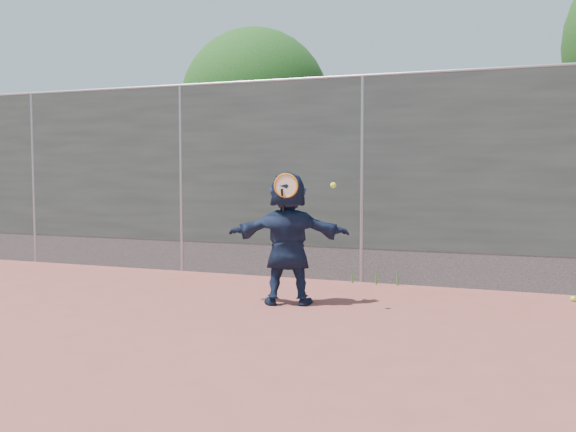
% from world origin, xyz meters
% --- Properties ---
extents(ground, '(80.00, 80.00, 0.00)m').
position_xyz_m(ground, '(0.00, 0.00, 0.00)').
color(ground, '#9E4C42').
rests_on(ground, ground).
extents(player, '(1.58, 0.89, 1.62)m').
position_xyz_m(player, '(-0.46, 1.65, 0.81)').
color(player, '#16223D').
rests_on(player, ground).
extents(ball_ground, '(0.07, 0.07, 0.07)m').
position_xyz_m(ball_ground, '(2.83, 3.05, 0.03)').
color(ball_ground, '#D0F636').
rests_on(ball_ground, ground).
extents(fence, '(20.00, 0.06, 3.03)m').
position_xyz_m(fence, '(-0.00, 3.50, 1.58)').
color(fence, '#38423D').
rests_on(fence, ground).
extents(swing_action, '(0.77, 0.15, 0.51)m').
position_xyz_m(swing_action, '(-0.35, 1.45, 1.44)').
color(swing_action, orange).
rests_on(swing_action, ground).
extents(tree_left, '(3.15, 3.00, 4.53)m').
position_xyz_m(tree_left, '(-2.85, 6.55, 2.94)').
color(tree_left, '#382314').
rests_on(tree_left, ground).
extents(weed_clump, '(0.68, 0.07, 0.30)m').
position_xyz_m(weed_clump, '(0.29, 3.38, 0.13)').
color(weed_clump, '#387226').
rests_on(weed_clump, ground).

